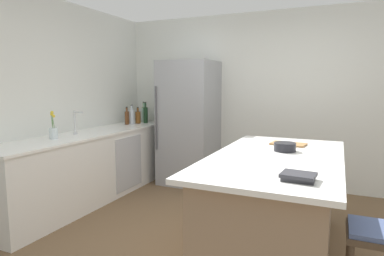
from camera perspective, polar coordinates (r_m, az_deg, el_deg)
name	(u,v)px	position (r m, az deg, el deg)	size (l,w,h in m)	color
ground_plane	(225,249)	(3.29, 5.80, -20.16)	(7.20, 7.20, 0.00)	brown
wall_rear	(274,100)	(5.11, 14.00, 4.74)	(6.00, 0.10, 2.60)	silver
wall_left	(30,104)	(4.35, -26.29, 3.76)	(0.10, 6.00, 2.60)	silver
counter_run_left	(93,165)	(4.63, -16.82, -6.21)	(0.67, 3.00, 0.90)	silver
kitchen_island	(275,204)	(3.14, 14.14, -12.64)	(1.10, 2.08, 0.90)	#8E755B
refrigerator	(189,123)	(5.09, -0.52, 0.91)	(0.79, 0.78, 1.88)	#93969B
bar_stool	(377,246)	(2.48, 29.40, -17.34)	(0.36, 0.36, 0.64)	#473828
sink_faucet	(76,122)	(4.40, -19.50, 1.00)	(0.15, 0.05, 0.30)	silver
flower_vase	(53,131)	(4.11, -22.89, -0.53)	(0.10, 0.10, 0.33)	silver
olive_oil_bottle	(144,114)	(5.67, -8.40, 2.45)	(0.06, 0.06, 0.34)	olive
gin_bottle	(144,115)	(5.56, -8.32, 2.32)	(0.07, 0.07, 0.33)	#8CB79E
wine_bottle	(146,115)	(5.44, -8.04, 2.31)	(0.07, 0.07, 0.34)	#19381E
whiskey_bottle	(138,117)	(5.39, -9.34, 1.86)	(0.08, 0.08, 0.27)	brown
soda_bottle	(132,116)	(5.35, -10.41, 2.03)	(0.08, 0.08, 0.31)	silver
syrup_bottle	(127,117)	(5.30, -11.21, 1.81)	(0.07, 0.07, 0.28)	#5B3319
cookbook_stack	(298,177)	(2.29, 17.93, -8.02)	(0.23, 0.20, 0.05)	#2D2D33
mixing_bowl	(285,147)	(3.24, 15.78, -3.17)	(0.20, 0.20, 0.08)	black
cutting_board	(288,144)	(3.59, 16.34, -2.67)	(0.37, 0.25, 0.02)	#9E7042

